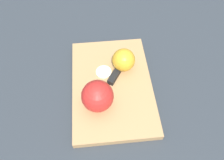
% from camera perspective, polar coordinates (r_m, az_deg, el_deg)
% --- Properties ---
extents(ground_plane, '(4.00, 4.00, 0.00)m').
position_cam_1_polar(ground_plane, '(0.68, -0.00, -2.03)').
color(ground_plane, '#282D33').
extents(cutting_board, '(0.37, 0.27, 0.02)m').
position_cam_1_polar(cutting_board, '(0.67, -0.00, -1.51)').
color(cutting_board, '#A37A4C').
rests_on(cutting_board, ground_plane).
extents(apple_half_left, '(0.09, 0.09, 0.09)m').
position_cam_1_polar(apple_half_left, '(0.59, -3.82, -4.25)').
color(apple_half_left, red).
rests_on(apple_half_left, cutting_board).
extents(apple_half_right, '(0.07, 0.07, 0.07)m').
position_cam_1_polar(apple_half_right, '(0.67, 3.07, 5.27)').
color(apple_half_right, gold).
rests_on(apple_half_right, cutting_board).
extents(knife, '(0.12, 0.10, 0.02)m').
position_cam_1_polar(knife, '(0.67, 1.09, 1.70)').
color(knife, silver).
rests_on(knife, cutting_board).
extents(apple_slice, '(0.05, 0.05, 0.00)m').
position_cam_1_polar(apple_slice, '(0.68, -2.18, 2.12)').
color(apple_slice, '#EFE5C6').
rests_on(apple_slice, cutting_board).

